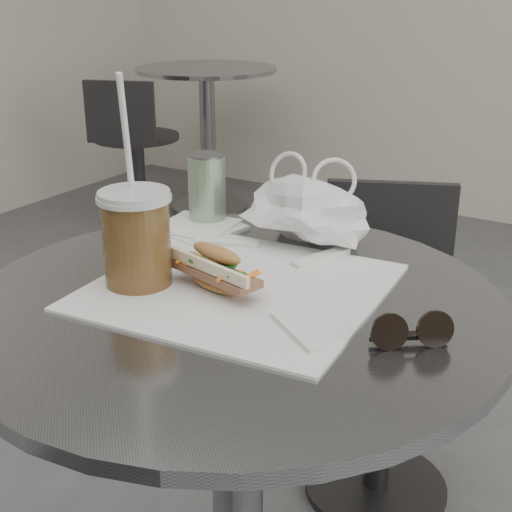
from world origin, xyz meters
The scene contains 11 objects.
cafe_table centered at (0.00, 0.20, 0.47)m, with size 0.76×0.76×0.74m.
bg_table centered at (-1.60, 2.40, 0.47)m, with size 0.70×0.70×0.74m.
chair_far centered at (0.00, 0.82, 0.32)m, with size 0.40×0.43×0.72m.
bg_chair centered at (-1.66, 1.90, 0.34)m, with size 0.41×0.44×0.75m.
sandwich_paper centered at (-0.01, 0.23, 0.74)m, with size 0.40×0.37×0.00m, color white.
banh_mi centered at (-0.04, 0.20, 0.77)m, with size 0.20×0.12×0.06m.
iced_coffee centered at (-0.14, 0.16, 0.81)m, with size 0.11×0.11×0.31m.
sunglasses centered at (0.26, 0.19, 0.76)m, with size 0.09×0.08×0.05m.
plastic_bag centered at (-0.03, 0.45, 0.79)m, with size 0.21×0.16×0.11m, color white, non-canonical shape.
napkin_stack centered at (-0.21, 0.41, 0.74)m, with size 0.16×0.16×0.01m.
drink_can centered at (-0.22, 0.45, 0.80)m, with size 0.07×0.07×0.13m.
Camera 1 is at (0.50, -0.56, 1.16)m, focal length 50.00 mm.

